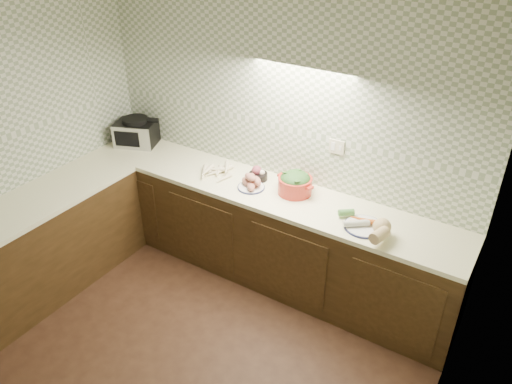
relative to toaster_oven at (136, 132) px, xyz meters
The scene contains 8 objects.
room 2.29m from the toaster_oven, 45.87° to the right, with size 3.60×3.60×2.60m.
counter 1.38m from the toaster_oven, 46.55° to the right, with size 3.60×3.60×0.90m.
toaster_oven is the anchor object (origin of this frame).
parsnip_pile 1.15m from the toaster_oven, ahead, with size 0.35×0.32×0.08m.
sweet_potato_plate 1.48m from the toaster_oven, ahead, with size 0.25×0.24×0.14m.
onion_bowl 1.44m from the toaster_oven, ahead, with size 0.17×0.17×0.13m.
dutch_oven 1.83m from the toaster_oven, ahead, with size 0.36×0.35×0.20m.
veg_plate 2.60m from the toaster_oven, ahead, with size 0.51×0.36×0.15m.
Camera 1 is at (1.96, -1.69, 3.09)m, focal length 35.00 mm.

